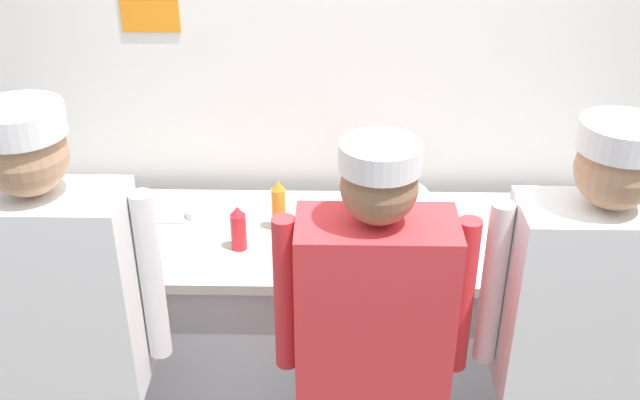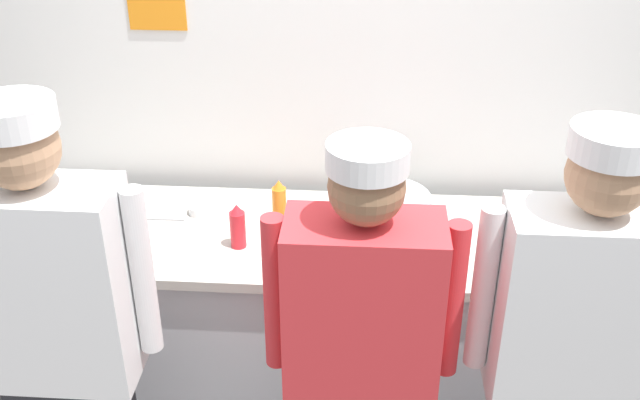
% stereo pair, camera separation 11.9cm
% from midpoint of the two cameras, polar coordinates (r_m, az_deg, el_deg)
% --- Properties ---
extents(wall_back, '(4.16, 0.11, 2.72)m').
position_cam_midpoint_polar(wall_back, '(3.16, 0.33, 8.61)').
color(wall_back, white).
rests_on(wall_back, ground).
extents(prep_counter, '(2.65, 0.71, 0.93)m').
position_cam_midpoint_polar(prep_counter, '(3.17, 0.15, -9.81)').
color(prep_counter, silver).
rests_on(prep_counter, ground).
extents(chef_near_left, '(0.63, 0.24, 1.75)m').
position_cam_midpoint_polar(chef_near_left, '(2.47, -20.15, -11.03)').
color(chef_near_left, '#2D2D33').
rests_on(chef_near_left, ground).
extents(chef_center, '(0.60, 0.24, 1.65)m').
position_cam_midpoint_polar(chef_center, '(2.37, 2.49, -12.81)').
color(chef_center, '#2D2D33').
rests_on(chef_center, ground).
extents(chef_far_right, '(0.62, 0.24, 1.71)m').
position_cam_midpoint_polar(chef_far_right, '(2.45, 17.65, -11.74)').
color(chef_far_right, '#2D2D33').
rests_on(chef_far_right, ground).
extents(plate_stack_front, '(0.22, 0.22, 0.08)m').
position_cam_midpoint_polar(plate_stack_front, '(2.78, -2.16, -3.30)').
color(plate_stack_front, white).
rests_on(plate_stack_front, prep_counter).
extents(mixing_bowl_steel, '(0.34, 0.34, 0.13)m').
position_cam_midpoint_polar(mixing_bowl_steel, '(2.96, 3.92, -0.68)').
color(mixing_bowl_steel, '#B7BABF').
rests_on(mixing_bowl_steel, prep_counter).
extents(sheet_tray, '(0.51, 0.40, 0.02)m').
position_cam_midpoint_polar(sheet_tray, '(3.02, 16.86, -2.46)').
color(sheet_tray, '#B7BABF').
rests_on(sheet_tray, prep_counter).
extents(squeeze_bottle_primary, '(0.06, 0.06, 0.18)m').
position_cam_midpoint_polar(squeeze_bottle_primary, '(2.80, -7.50, -2.21)').
color(squeeze_bottle_primary, red).
rests_on(squeeze_bottle_primary, prep_counter).
extents(squeeze_bottle_secondary, '(0.06, 0.06, 0.21)m').
position_cam_midpoint_polar(squeeze_bottle_secondary, '(2.90, -4.37, -0.49)').
color(squeeze_bottle_secondary, orange).
rests_on(squeeze_bottle_secondary, prep_counter).
extents(squeeze_bottle_spare, '(0.05, 0.05, 0.18)m').
position_cam_midpoint_polar(squeeze_bottle_spare, '(2.74, 2.98, -2.72)').
color(squeeze_bottle_spare, '#E5E066').
rests_on(squeeze_bottle_spare, prep_counter).
extents(ramekin_orange_sauce, '(0.10, 0.10, 0.04)m').
position_cam_midpoint_polar(ramekin_orange_sauce, '(3.07, -10.45, -0.89)').
color(ramekin_orange_sauce, white).
rests_on(ramekin_orange_sauce, prep_counter).
extents(ramekin_red_sauce, '(0.09, 0.09, 0.04)m').
position_cam_midpoint_polar(ramekin_red_sauce, '(2.85, 7.79, -3.15)').
color(ramekin_red_sauce, white).
rests_on(ramekin_red_sauce, prep_counter).
extents(deli_cup, '(0.09, 0.09, 0.10)m').
position_cam_midpoint_polar(deli_cup, '(2.97, -19.12, -2.62)').
color(deli_cup, white).
rests_on(deli_cup, prep_counter).
extents(chefs_knife, '(0.28, 0.03, 0.02)m').
position_cam_midpoint_polar(chefs_knife, '(3.08, -14.51, -1.56)').
color(chefs_knife, '#B7BABF').
rests_on(chefs_knife, prep_counter).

